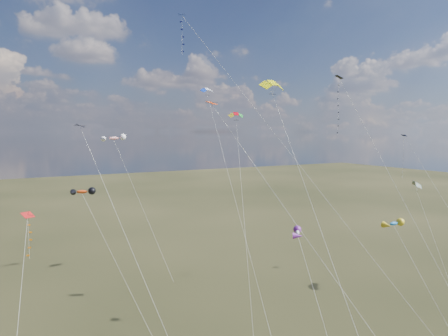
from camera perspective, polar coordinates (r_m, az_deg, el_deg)
name	(u,v)px	position (r m, az deg, el deg)	size (l,w,h in m)	color
diamond_black_high	(345,118)	(45.76, 16.93, 6.91)	(2.10, 19.66, 29.27)	black
diamond_navy_tall	(204,60)	(46.04, -2.85, 15.14)	(19.25, 23.55, 36.39)	#0E1B49
diamond_black_mid	(106,188)	(40.46, -16.49, -2.77)	(7.53, 12.20, 23.83)	black
diamond_red_low	(28,244)	(40.71, -26.24, -9.73)	(3.06, 10.27, 15.76)	red
diamond_navy_right	(407,162)	(69.96, 24.69, 0.77)	(3.70, 19.95, 22.63)	#0E1553
diamond_orange_center	(277,195)	(32.86, 7.52, -3.89)	(9.97, 20.98, 25.82)	#E63D08
parafoil_yellow	(273,84)	(37.04, 7.03, 11.76)	(5.28, 22.10, 28.11)	#CBCE06
parafoil_blue_white	(208,90)	(64.76, -2.33, 11.01)	(5.89, 26.37, 30.44)	blue
parafoil_striped	(417,183)	(63.13, 25.88, -1.93)	(4.04, 10.44, 16.53)	gold
parafoil_tricolor	(236,116)	(52.21, 1.76, 7.50)	(6.93, 14.86, 25.91)	gold
novelty_orange_black	(82,192)	(53.22, -19.60, -3.27)	(6.83, 12.97, 16.09)	red
novelty_white_purple	(298,233)	(38.58, 10.51, -9.18)	(4.22, 12.93, 14.04)	silver
novelty_redwhite_stripe	(114,139)	(67.57, -15.46, 4.08)	(8.00, 10.93, 22.68)	red
novelty_blue_yellow	(394,225)	(41.37, 23.16, -7.44)	(2.58, 9.91, 14.81)	#1666AE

